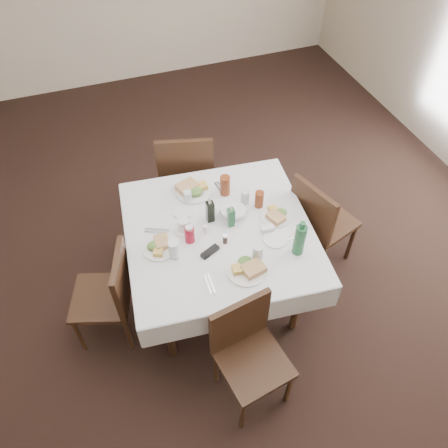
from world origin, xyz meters
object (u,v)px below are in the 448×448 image
at_px(water_s, 258,253).
at_px(water_e, 245,197).
at_px(chair_west, 111,292).
at_px(coffee_mug, 184,225).
at_px(green_bottle, 300,239).
at_px(ketchup_bottle, 190,234).
at_px(chair_south, 247,347).
at_px(water_w, 174,249).
at_px(oil_cruet_dark, 210,211).
at_px(water_n, 188,198).
at_px(dining_table, 219,237).
at_px(chair_north, 186,172).
at_px(bread_basket, 233,213).
at_px(chair_east, 318,220).
at_px(oil_cruet_green, 231,216).

height_order(water_s, water_e, water_s).
bearing_deg(chair_west, coffee_mug, 15.15).
bearing_deg(water_e, green_bottle, -73.49).
height_order(chair_west, ketchup_bottle, ketchup_bottle).
relative_size(chair_south, water_w, 6.26).
distance_m(oil_cruet_dark, coffee_mug, 0.22).
bearing_deg(water_n, water_s, -66.65).
bearing_deg(dining_table, chair_north, 89.57).
bearing_deg(water_w, dining_table, 18.53).
relative_size(oil_cruet_dark, green_bottle, 0.76).
distance_m(chair_west, water_n, 0.89).
xyz_separation_m(chair_south, water_w, (-0.27, 0.68, 0.32)).
height_order(water_s, bread_basket, water_s).
relative_size(chair_north, water_w, 7.02).
bearing_deg(water_w, oil_cruet_dark, 35.04).
bearing_deg(chair_east, oil_cruet_dark, 174.07).
bearing_deg(ketchup_bottle, oil_cruet_dark, 35.13).
distance_m(water_w, oil_cruet_dark, 0.41).
height_order(water_w, ketchup_bottle, ketchup_bottle).
height_order(chair_north, water_s, chair_north).
relative_size(ketchup_bottle, green_bottle, 0.50).
height_order(water_n, ketchup_bottle, ketchup_bottle).
distance_m(water_e, oil_cruet_green, 0.25).
distance_m(dining_table, chair_west, 0.87).
xyz_separation_m(oil_cruet_dark, coffee_mug, (-0.21, -0.03, -0.05)).
relative_size(chair_south, green_bottle, 3.00).
bearing_deg(bread_basket, water_s, -88.07).
height_order(chair_east, water_e, chair_east).
bearing_deg(dining_table, chair_west, -174.70).
xyz_separation_m(chair_west, water_e, (1.12, 0.27, 0.32)).
bearing_deg(coffee_mug, chair_east, -3.40).
height_order(water_e, water_w, water_w).
relative_size(bread_basket, green_bottle, 0.70).
bearing_deg(oil_cruet_green, water_e, 44.35).
relative_size(chair_south, water_n, 7.73).
xyz_separation_m(ketchup_bottle, coffee_mug, (-0.01, 0.11, -0.02)).
bearing_deg(water_s, chair_north, 96.97).
bearing_deg(bread_basket, water_e, 36.43).
xyz_separation_m(chair_east, oil_cruet_green, (-0.76, -0.00, 0.32)).
bearing_deg(oil_cruet_dark, chair_north, 87.48).
height_order(chair_south, water_s, same).
height_order(dining_table, water_e, water_e).
relative_size(water_n, water_w, 0.81).
bearing_deg(dining_table, chair_east, 1.45).
xyz_separation_m(chair_west, water_n, (0.71, 0.42, 0.32)).
xyz_separation_m(water_n, coffee_mug, (-0.10, -0.25, -0.01)).
relative_size(dining_table, chair_north, 1.47).
bearing_deg(chair_south, water_e, 69.75).
height_order(water_w, bread_basket, water_w).
bearing_deg(water_s, chair_west, 165.64).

